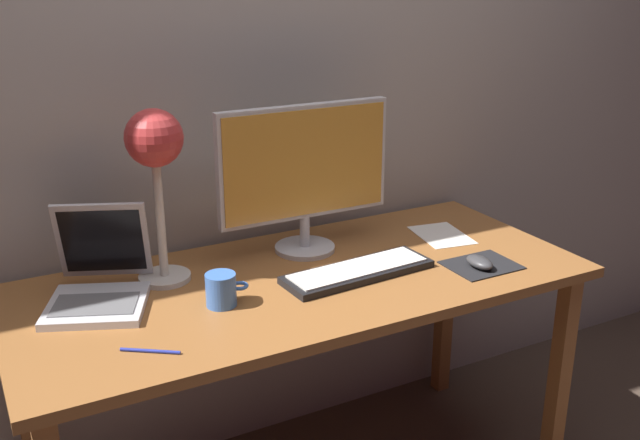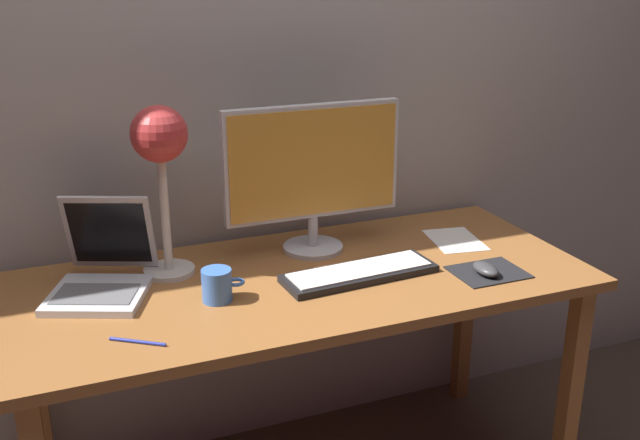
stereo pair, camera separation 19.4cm
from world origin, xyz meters
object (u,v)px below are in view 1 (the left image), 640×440
(monitor, at_px, (305,170))
(keyboard_main, at_px, (358,271))
(coffee_mug, at_px, (222,290))
(pen, at_px, (150,351))
(desk_lamp, at_px, (155,153))
(mouse, at_px, (480,262))
(laptop, at_px, (100,274))

(monitor, height_order, keyboard_main, monitor)
(coffee_mug, relative_size, pen, 0.81)
(desk_lamp, distance_m, coffee_mug, 0.40)
(desk_lamp, bearing_deg, monitor, 1.52)
(coffee_mug, distance_m, pen, 0.28)
(monitor, relative_size, coffee_mug, 4.75)
(monitor, distance_m, desk_lamp, 0.45)
(mouse, relative_size, pen, 0.69)
(desk_lamp, xyz_separation_m, pen, (-0.15, -0.37, -0.36))
(laptop, xyz_separation_m, pen, (0.03, -0.34, -0.06))
(coffee_mug, bearing_deg, laptop, 143.98)
(keyboard_main, bearing_deg, mouse, -20.51)
(monitor, height_order, pen, monitor)
(keyboard_main, relative_size, pen, 3.20)
(keyboard_main, bearing_deg, desk_lamp, 155.36)
(monitor, height_order, mouse, monitor)
(keyboard_main, bearing_deg, pen, -166.73)
(keyboard_main, xyz_separation_m, laptop, (-0.67, 0.19, 0.06))
(monitor, bearing_deg, mouse, -43.55)
(pen, bearing_deg, desk_lamp, 68.72)
(desk_lamp, height_order, pen, desk_lamp)
(keyboard_main, bearing_deg, monitor, 101.24)
(keyboard_main, xyz_separation_m, desk_lamp, (-0.49, 0.22, 0.35))
(monitor, xyz_separation_m, keyboard_main, (0.05, -0.24, -0.24))
(monitor, height_order, desk_lamp, desk_lamp)
(desk_lamp, relative_size, coffee_mug, 4.21)
(mouse, bearing_deg, desk_lamp, 157.00)
(mouse, height_order, pen, mouse)
(pen, bearing_deg, laptop, 95.50)
(keyboard_main, xyz_separation_m, mouse, (0.33, -0.12, 0.01))
(laptop, bearing_deg, pen, -84.50)
(mouse, distance_m, coffee_mug, 0.75)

